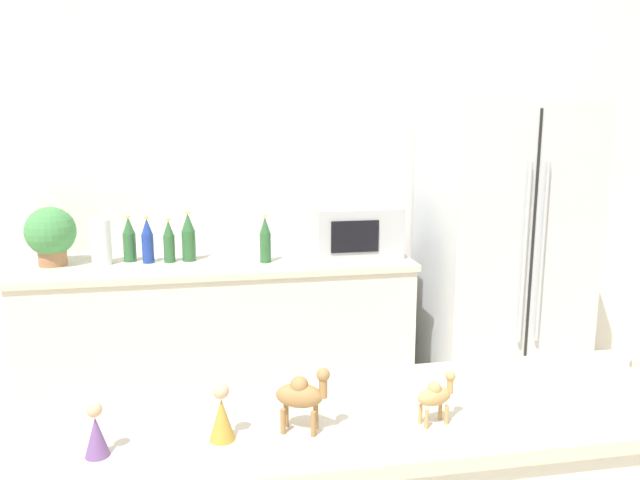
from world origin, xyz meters
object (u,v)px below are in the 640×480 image
camel_figurine_second (436,395)px  wise_man_figurine_crimson (222,415)px  microwave (355,230)px  back_bottle_1 (148,241)px  wise_man_figurine_purple (96,433)px  back_bottle_2 (265,240)px  potted_plant (51,234)px  paper_towel_roll (101,242)px  refrigerator (500,255)px  back_bottle_0 (189,238)px  back_bottle_4 (129,240)px  camel_figurine (302,394)px

camel_figurine_second → wise_man_figurine_crimson: bearing=178.4°
microwave → back_bottle_1: microwave is taller
wise_man_figurine_purple → back_bottle_2: bearing=74.8°
potted_plant → back_bottle_2: potted_plant is taller
paper_towel_roll → wise_man_figurine_crimson: paper_towel_roll is taller
back_bottle_1 → camel_figurine_second: back_bottle_1 is taller
paper_towel_roll → microwave: 1.39m
refrigerator → back_bottle_1: 2.01m
refrigerator → wise_man_figurine_crimson: size_ratio=12.92×
camel_figurine_second → back_bottle_2: bearing=95.8°
back_bottle_0 → back_bottle_4: 0.32m
back_bottle_0 → wise_man_figurine_crimson: 2.12m
paper_towel_roll → camel_figurine: paper_towel_roll is taller
camel_figurine_second → wise_man_figurine_purple: camel_figurine_second is taller
camel_figurine_second → back_bottle_0: bearing=106.1°
potted_plant → camel_figurine_second: (1.33, -2.16, -0.02)m
camel_figurine → camel_figurine_second: bearing=-3.4°
paper_towel_roll → wise_man_figurine_purple: 2.16m
refrigerator → wise_man_figurine_purple: refrigerator is taller
back_bottle_4 → camel_figurine_second: (0.93, -2.18, 0.03)m
potted_plant → back_bottle_0: bearing=-1.8°
potted_plant → microwave: potted_plant is taller
camel_figurine → paper_towel_roll: bearing=109.8°
back_bottle_0 → potted_plant: bearing=178.2°
refrigerator → wise_man_figurine_purple: 2.81m
refrigerator → paper_towel_roll: 2.25m
microwave → back_bottle_0: bearing=179.5°
refrigerator → potted_plant: size_ratio=5.56×
back_bottle_1 → back_bottle_4: 0.11m
refrigerator → back_bottle_4: size_ratio=6.96×
back_bottle_1 → camel_figurine: (0.52, -2.11, 0.05)m
refrigerator → camel_figurine: bearing=-126.4°
wise_man_figurine_crimson → back_bottle_1: bearing=99.1°
wise_man_figurine_crimson → potted_plant: bearing=111.3°
back_bottle_0 → wise_man_figurine_purple: bearing=-93.8°
camel_figurine_second → microwave: bearing=81.5°
back_bottle_0 → back_bottle_2: 0.42m
wise_man_figurine_purple → paper_towel_roll: bearing=98.4°
back_bottle_1 → wise_man_figurine_purple: back_bottle_1 is taller
back_bottle_2 → camel_figurine: (-0.11, -2.00, 0.04)m
wise_man_figurine_crimson → wise_man_figurine_purple: 0.26m
back_bottle_0 → camel_figurine_second: size_ratio=2.17×
refrigerator → back_bottle_1: size_ratio=6.96×
back_bottle_0 → camel_figurine_second: back_bottle_0 is taller
microwave → wise_man_figurine_purple: 2.39m
paper_towel_roll → back_bottle_1: back_bottle_1 is taller
refrigerator → back_bottle_0: refrigerator is taller
back_bottle_4 → camel_figurine: back_bottle_4 is taller
back_bottle_4 → camel_figurine_second: size_ratio=2.02×
refrigerator → wise_man_figurine_purple: (-1.93, -2.04, 0.15)m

